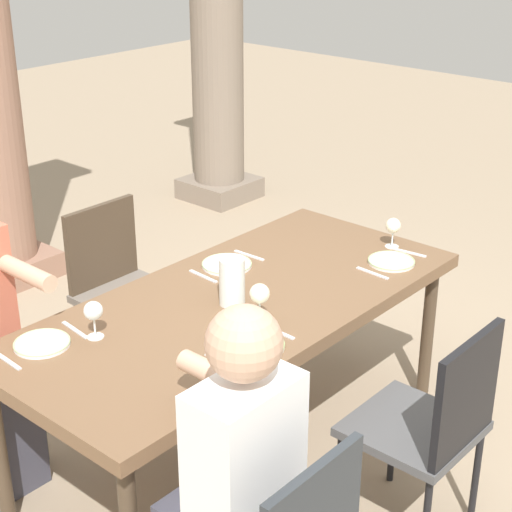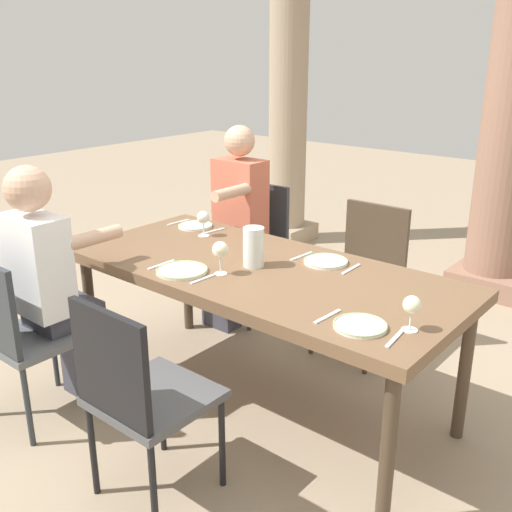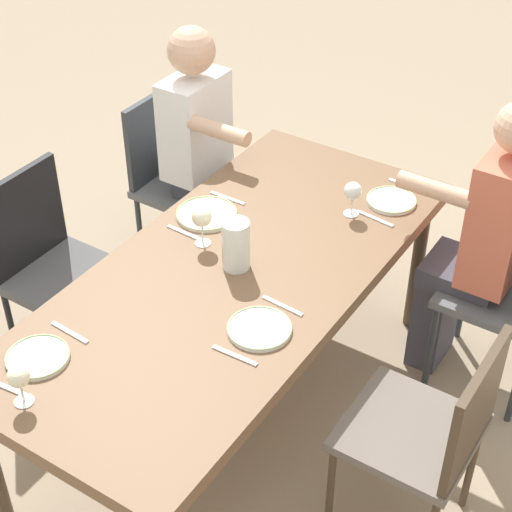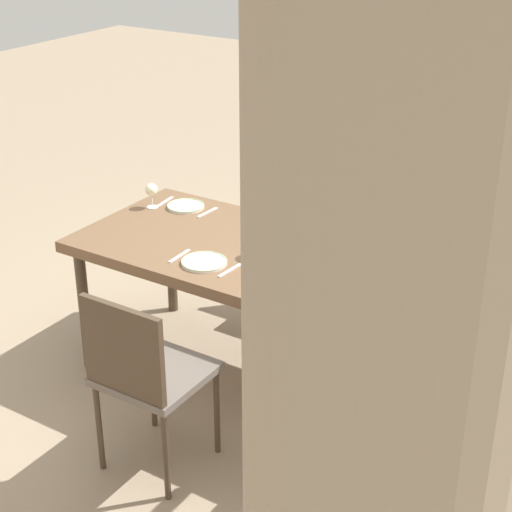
% 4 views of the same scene
% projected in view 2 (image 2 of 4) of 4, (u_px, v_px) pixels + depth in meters
% --- Properties ---
extents(ground_plane, '(16.00, 16.00, 0.00)m').
position_uv_depth(ground_plane, '(260.00, 400.00, 3.20)').
color(ground_plane, gray).
extents(dining_table, '(2.03, 0.92, 0.77)m').
position_uv_depth(dining_table, '(260.00, 279.00, 2.97)').
color(dining_table, brown).
rests_on(dining_table, ground).
extents(chair_west_north, '(0.44, 0.44, 0.91)m').
position_uv_depth(chair_west_north, '(253.00, 240.00, 4.14)').
color(chair_west_north, '#5B5E61').
rests_on(chair_west_north, ground).
extents(chair_west_south, '(0.44, 0.44, 0.89)m').
position_uv_depth(chair_west_south, '(20.00, 329.00, 2.87)').
color(chair_west_south, '#5B5E61').
rests_on(chair_west_south, ground).
extents(chair_mid_north, '(0.44, 0.44, 0.91)m').
position_uv_depth(chair_mid_north, '(364.00, 268.00, 3.60)').
color(chair_mid_north, '#6A6158').
rests_on(chair_mid_north, ground).
extents(chair_mid_south, '(0.44, 0.44, 0.91)m').
position_uv_depth(chair_mid_south, '(138.00, 391.00, 2.33)').
color(chair_mid_south, '#4F4F50').
rests_on(chair_mid_south, ground).
extents(diner_woman_green, '(0.35, 0.50, 1.29)m').
position_uv_depth(diner_woman_green, '(52.00, 282.00, 2.95)').
color(diner_woman_green, '#3F3F4C').
rests_on(diner_woman_green, ground).
extents(diner_man_white, '(0.35, 0.49, 1.33)m').
position_uv_depth(diner_man_white, '(234.00, 221.00, 3.94)').
color(diner_man_white, '#3F3F4C').
rests_on(diner_man_white, ground).
extents(stone_column_near, '(0.46, 0.46, 2.73)m').
position_uv_depth(stone_column_near, '(288.00, 101.00, 5.47)').
color(stone_column_near, tan).
rests_on(stone_column_near, ground).
extents(stone_column_centre, '(0.54, 0.54, 2.74)m').
position_uv_depth(stone_column_centre, '(512.00, 115.00, 4.26)').
color(stone_column_centre, '#936B56').
rests_on(stone_column_centre, ground).
extents(plate_0, '(0.21, 0.21, 0.02)m').
position_uv_depth(plate_0, '(195.00, 226.00, 3.61)').
color(plate_0, white).
rests_on(plate_0, dining_table).
extents(wine_glass_0, '(0.07, 0.07, 0.15)m').
position_uv_depth(wine_glass_0, '(203.00, 218.00, 3.40)').
color(wine_glass_0, white).
rests_on(wine_glass_0, dining_table).
extents(fork_0, '(0.03, 0.17, 0.01)m').
position_uv_depth(fork_0, '(178.00, 222.00, 3.70)').
color(fork_0, silver).
rests_on(fork_0, dining_table).
extents(spoon_0, '(0.04, 0.17, 0.01)m').
position_uv_depth(spoon_0, '(213.00, 231.00, 3.52)').
color(spoon_0, silver).
rests_on(spoon_0, dining_table).
extents(plate_1, '(0.25, 0.25, 0.02)m').
position_uv_depth(plate_1, '(182.00, 270.00, 2.88)').
color(plate_1, silver).
rests_on(plate_1, dining_table).
extents(wine_glass_1, '(0.08, 0.08, 0.16)m').
position_uv_depth(wine_glass_1, '(220.00, 250.00, 2.82)').
color(wine_glass_1, white).
rests_on(wine_glass_1, dining_table).
extents(fork_1, '(0.02, 0.17, 0.01)m').
position_uv_depth(fork_1, '(161.00, 265.00, 2.97)').
color(fork_1, silver).
rests_on(fork_1, dining_table).
extents(spoon_1, '(0.02, 0.17, 0.01)m').
position_uv_depth(spoon_1, '(204.00, 279.00, 2.79)').
color(spoon_1, silver).
rests_on(spoon_1, dining_table).
extents(plate_2, '(0.22, 0.22, 0.02)m').
position_uv_depth(plate_2, '(326.00, 261.00, 3.00)').
color(plate_2, white).
rests_on(plate_2, dining_table).
extents(fork_2, '(0.03, 0.17, 0.01)m').
position_uv_depth(fork_2, '(302.00, 256.00, 3.10)').
color(fork_2, silver).
rests_on(fork_2, dining_table).
extents(spoon_2, '(0.02, 0.17, 0.01)m').
position_uv_depth(spoon_2, '(351.00, 269.00, 2.92)').
color(spoon_2, silver).
rests_on(spoon_2, dining_table).
extents(plate_3, '(0.21, 0.21, 0.02)m').
position_uv_depth(plate_3, '(360.00, 325.00, 2.31)').
color(plate_3, white).
rests_on(plate_3, dining_table).
extents(wine_glass_3, '(0.07, 0.07, 0.14)m').
position_uv_depth(wine_glass_3, '(412.00, 306.00, 2.25)').
color(wine_glass_3, white).
rests_on(wine_glass_3, dining_table).
extents(fork_3, '(0.03, 0.17, 0.01)m').
position_uv_depth(fork_3, '(328.00, 316.00, 2.40)').
color(fork_3, silver).
rests_on(fork_3, dining_table).
extents(spoon_3, '(0.03, 0.17, 0.01)m').
position_uv_depth(spoon_3, '(395.00, 338.00, 2.22)').
color(spoon_3, silver).
rests_on(spoon_3, dining_table).
extents(water_pitcher, '(0.11, 0.11, 0.20)m').
position_uv_depth(water_pitcher, '(254.00, 249.00, 2.94)').
color(water_pitcher, white).
rests_on(water_pitcher, dining_table).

